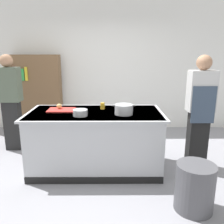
% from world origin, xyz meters
% --- Properties ---
extents(ground_plane, '(10.00, 10.00, 0.00)m').
position_xyz_m(ground_plane, '(0.00, 0.00, 0.00)').
color(ground_plane, gray).
extents(back_wall, '(6.40, 0.12, 3.00)m').
position_xyz_m(back_wall, '(0.00, 2.10, 1.50)').
color(back_wall, white).
rests_on(back_wall, ground_plane).
extents(counter_island, '(1.98, 0.98, 0.90)m').
position_xyz_m(counter_island, '(0.00, -0.00, 0.47)').
color(counter_island, '#B7BABF').
rests_on(counter_island, ground_plane).
extents(cutting_board, '(0.40, 0.28, 0.02)m').
position_xyz_m(cutting_board, '(-0.51, 0.09, 0.91)').
color(cutting_board, red).
rests_on(cutting_board, counter_island).
extents(onion, '(0.08, 0.08, 0.08)m').
position_xyz_m(onion, '(-0.55, 0.14, 0.96)').
color(onion, tan).
rests_on(onion, cutting_board).
extents(stock_pot, '(0.32, 0.26, 0.14)m').
position_xyz_m(stock_pot, '(0.41, -0.12, 0.97)').
color(stock_pot, '#B7BABF').
rests_on(stock_pot, counter_island).
extents(mixing_bowl, '(0.20, 0.20, 0.09)m').
position_xyz_m(mixing_bowl, '(-0.19, -0.20, 0.94)').
color(mixing_bowl, '#B7BABF').
rests_on(mixing_bowl, counter_island).
extents(juice_cup, '(0.07, 0.07, 0.10)m').
position_xyz_m(juice_cup, '(0.11, 0.18, 0.95)').
color(juice_cup, yellow).
rests_on(juice_cup, counter_island).
extents(trash_bin, '(0.44, 0.44, 0.55)m').
position_xyz_m(trash_bin, '(1.17, -0.99, 0.28)').
color(trash_bin, '#4C4C51').
rests_on(trash_bin, ground_plane).
extents(person_chef, '(0.38, 0.25, 1.72)m').
position_xyz_m(person_chef, '(1.56, 0.05, 0.91)').
color(person_chef, black).
rests_on(person_chef, ground_plane).
extents(person_guest, '(0.38, 0.24, 1.72)m').
position_xyz_m(person_guest, '(-1.56, 0.79, 0.91)').
color(person_guest, black).
rests_on(person_guest, ground_plane).
extents(bookshelf, '(1.10, 0.31, 1.70)m').
position_xyz_m(bookshelf, '(-1.42, 1.80, 0.85)').
color(bookshelf, brown).
rests_on(bookshelf, ground_plane).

